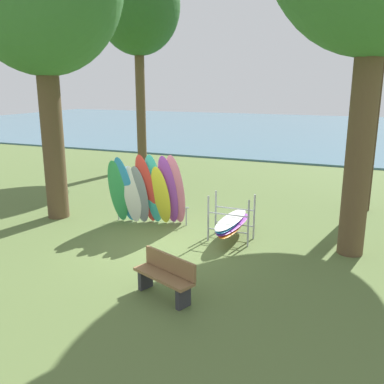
# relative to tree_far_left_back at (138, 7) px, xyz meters

# --- Properties ---
(ground_plane) EXTENTS (80.00, 80.00, 0.00)m
(ground_plane) POSITION_rel_tree_far_left_back_xyz_m (5.59, -9.00, -7.57)
(ground_plane) COLOR #566B38
(lake_water) EXTENTS (80.00, 36.00, 0.10)m
(lake_water) POSITION_rel_tree_far_left_back_xyz_m (5.59, 21.90, -7.52)
(lake_water) COLOR #477084
(lake_water) RESTS_ON ground
(tree_far_left_back) EXTENTS (3.93, 3.93, 9.92)m
(tree_far_left_back) POSITION_rel_tree_far_left_back_xyz_m (0.00, 0.00, 0.00)
(tree_far_left_back) COLOR brown
(tree_far_left_back) RESTS_ON ground
(leaning_board_pile) EXTENTS (2.35, 1.30, 2.24)m
(leaning_board_pile) POSITION_rel_tree_far_left_back_xyz_m (4.55, -7.88, -6.54)
(leaning_board_pile) COLOR #339E56
(leaning_board_pile) RESTS_ON ground
(board_storage_rack) EXTENTS (1.15, 2.12, 1.25)m
(board_storage_rack) POSITION_rel_tree_far_left_back_xyz_m (7.20, -8.06, -7.08)
(board_storage_rack) COLOR #9EA0A5
(board_storage_rack) RESTS_ON ground
(park_bench) EXTENTS (1.45, 0.91, 0.85)m
(park_bench) POSITION_rel_tree_far_left_back_xyz_m (6.94, -11.58, -7.12)
(park_bench) COLOR #2D2D33
(park_bench) RESTS_ON ground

